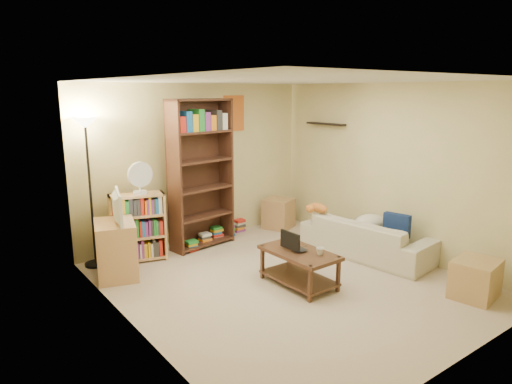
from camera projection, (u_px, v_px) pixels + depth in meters
room at (289, 155)px, 5.46m from camera, size 4.50×4.54×2.52m
sofa at (367, 238)px, 6.68m from camera, size 2.11×1.22×0.56m
navy_pillow at (397, 225)px, 6.39m from camera, size 0.19×0.38×0.33m
cream_blanket at (370, 222)px, 6.76m from camera, size 0.52×0.37×0.22m
tabby_cat at (317, 208)px, 6.95m from camera, size 0.45×0.20×0.15m
coffee_table at (299, 263)px, 5.67m from camera, size 0.57×1.01×0.44m
laptop at (298, 247)px, 5.73m from camera, size 0.37×0.26×0.03m
laptop_screen at (290, 241)px, 5.62m from camera, size 0.02×0.33×0.22m
mug at (320, 251)px, 5.50m from camera, size 0.16×0.16×0.09m
tv_remote at (288, 242)px, 5.96m from camera, size 0.11×0.19×0.02m
tv_stand at (116, 249)px, 5.92m from camera, size 0.66×0.80×0.73m
television at (113, 207)px, 5.80m from camera, size 0.76×0.48×0.41m
tall_bookshelf at (201, 170)px, 6.92m from camera, size 1.06×0.48×2.27m
short_bookshelf at (138, 228)px, 6.45m from camera, size 0.81×0.48×0.98m
desk_fan at (140, 178)px, 6.29m from camera, size 0.35×0.20×0.45m
floor_lamp at (87, 148)px, 6.02m from camera, size 0.35×0.35×2.06m
side_table at (279, 213)px, 8.08m from camera, size 0.60×0.60×0.52m
end_cabinet at (475, 279)px, 5.34m from camera, size 0.61×0.54×0.45m
book_stacks at (218, 234)px, 7.43m from camera, size 1.32×0.51×0.23m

